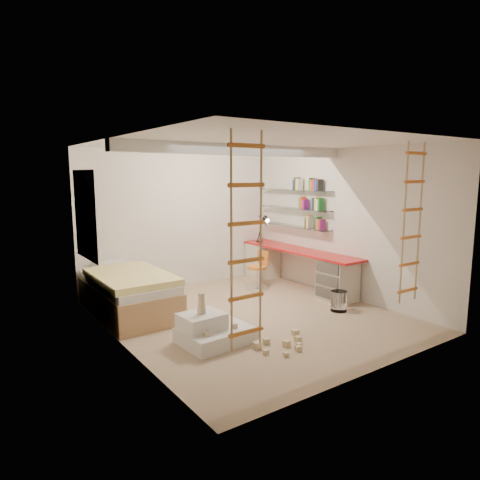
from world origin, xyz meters
TOP-DOWN VIEW (x-y plane):
  - floor at (0.00, 0.00)m, footprint 4.50×4.50m
  - ceiling_beam at (0.00, 0.30)m, footprint 4.00×0.18m
  - window_frame at (-1.97, 1.50)m, footprint 0.06×1.15m
  - window_blind at (-1.93, 1.50)m, footprint 0.02×1.00m
  - rope_ladder_left at (-1.35, -1.75)m, footprint 0.41×0.04m
  - rope_ladder_right at (1.35, -1.75)m, footprint 0.41×0.04m
  - waste_bin at (1.31, -0.58)m, footprint 0.26×0.26m
  - desk at (1.72, 0.86)m, footprint 0.56×2.80m
  - shelves at (1.87, 1.13)m, footprint 0.25×1.80m
  - bed at (-1.48, 1.23)m, footprint 1.02×2.00m
  - task_lamp at (1.67, 1.82)m, footprint 0.14×0.36m
  - swivel_chair at (1.04, 1.21)m, footprint 0.46×0.46m
  - play_platform at (-1.02, -0.53)m, footprint 0.92×0.74m
  - toy_blocks at (-0.63, -0.92)m, footprint 1.31×1.04m
  - books at (1.87, 1.13)m, footprint 0.14×0.70m

SIDE VIEW (x-z plane):
  - floor at x=0.00m, z-range 0.00..0.00m
  - play_platform at x=-1.02m, z-range -0.04..0.35m
  - waste_bin at x=1.31m, z-range 0.00..0.32m
  - toy_blocks at x=-0.63m, z-range -0.15..0.51m
  - swivel_chair at x=1.04m, z-range -0.10..0.63m
  - bed at x=-1.48m, z-range -0.02..0.67m
  - desk at x=1.72m, z-range 0.03..0.78m
  - task_lamp at x=1.67m, z-range 0.85..1.42m
  - shelves at x=1.87m, z-range 1.14..1.86m
  - rope_ladder_left at x=-1.35m, z-range 0.45..2.58m
  - rope_ladder_right at x=1.35m, z-range 0.45..2.58m
  - window_frame at x=-1.97m, z-range 0.88..2.23m
  - window_blind at x=-1.93m, z-range 0.95..2.15m
  - books at x=1.87m, z-range 1.19..2.11m
  - ceiling_beam at x=0.00m, z-range 2.44..2.60m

